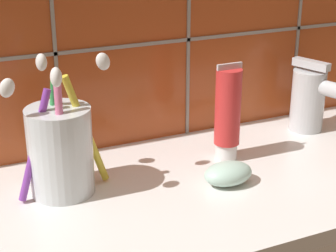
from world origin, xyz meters
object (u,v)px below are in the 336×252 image
toothbrush_cup (60,148)px  soap_bar (228,173)px  sink_faucet (311,98)px  toothpaste_tube (228,113)px

toothbrush_cup → soap_bar: toothbrush_cup is taller
sink_faucet → soap_bar: bearing=-82.0°
sink_faucet → toothbrush_cup: bearing=-103.5°
sink_faucet → toothpaste_tube: bearing=-96.6°
toothbrush_cup → toothpaste_tube: bearing=-0.0°
toothpaste_tube → toothbrush_cup: bearing=180.0°
toothbrush_cup → sink_faucet: (40.34, 3.70, -0.50)cm
toothpaste_tube → soap_bar: size_ratio=2.12×
toothpaste_tube → soap_bar: bearing=-118.5°
toothpaste_tube → soap_bar: (-3.69, -6.80, -5.34)cm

